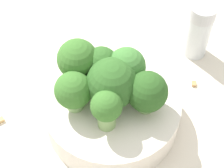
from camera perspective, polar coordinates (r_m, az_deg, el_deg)
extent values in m
plane|color=beige|center=(0.46, 0.00, -5.53)|extent=(3.00, 3.00, 0.00)
cylinder|color=silver|center=(0.44, 0.00, -4.11)|extent=(0.16, 0.16, 0.04)
cylinder|color=#7A9E5B|center=(0.42, -0.57, -1.61)|extent=(0.02, 0.02, 0.02)
sphere|color=#2D5B23|center=(0.40, -0.60, 0.20)|extent=(0.06, 0.06, 0.06)
cylinder|color=#7A9E5B|center=(0.41, 5.18, -2.72)|extent=(0.03, 0.03, 0.02)
sphere|color=#28511E|center=(0.40, 5.37, -1.17)|extent=(0.05, 0.05, 0.05)
cylinder|color=#8EB770|center=(0.42, -5.71, -2.49)|extent=(0.03, 0.03, 0.02)
sphere|color=#386B28|center=(0.40, -5.92, -0.95)|extent=(0.04, 0.04, 0.04)
cylinder|color=#84AD66|center=(0.43, -1.56, 1.34)|extent=(0.02, 0.02, 0.03)
sphere|color=#2D5B23|center=(0.42, -1.62, 3.15)|extent=(0.04, 0.04, 0.04)
cylinder|color=#8EB770|center=(0.43, -5.32, 1.45)|extent=(0.01, 0.01, 0.03)
sphere|color=#386B28|center=(0.41, -5.56, 3.53)|extent=(0.05, 0.05, 0.05)
cylinder|color=#7A9E5B|center=(0.40, -0.82, -5.06)|extent=(0.02, 0.02, 0.03)
sphere|color=#386B28|center=(0.38, -0.86, -3.38)|extent=(0.03, 0.03, 0.03)
cylinder|color=#8EB770|center=(0.43, 1.91, 0.92)|extent=(0.02, 0.02, 0.03)
sphere|color=#3D7533|center=(0.41, 1.99, 2.82)|extent=(0.04, 0.04, 0.04)
cylinder|color=silver|center=(0.52, 12.88, 7.20)|extent=(0.03, 0.03, 0.06)
cylinder|color=#B7B7BC|center=(0.49, 13.72, 10.54)|extent=(0.03, 0.03, 0.02)
cube|color=tan|center=(0.48, -16.73, -5.17)|extent=(0.01, 0.01, 0.01)
cube|color=#AD7F4C|center=(0.50, 12.43, 0.15)|extent=(0.01, 0.01, 0.01)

